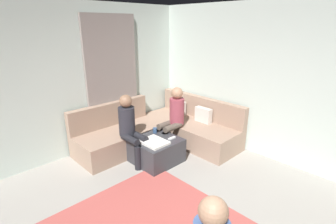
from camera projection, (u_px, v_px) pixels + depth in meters
name	position (u px, v px, depth m)	size (l,w,h in m)	color
wall_back	(297.00, 88.00, 4.11)	(6.00, 0.12, 2.70)	silver
wall_left	(40.00, 87.00, 4.17)	(0.12, 6.00, 2.70)	silver
curtain_panel	(113.00, 82.00, 4.99)	(0.06, 1.10, 2.50)	gray
sectional_couch	(161.00, 131.00, 5.17)	(2.10, 2.55, 0.87)	#9E7F6B
ottoman	(156.00, 150.00, 4.53)	(0.76, 0.76, 0.42)	#333338
folded_blanket	(154.00, 142.00, 4.31)	(0.44, 0.36, 0.04)	white
coffee_mug	(155.00, 130.00, 4.71)	(0.08, 0.08, 0.10)	#334C72
game_remote	(172.00, 138.00, 4.48)	(0.05, 0.15, 0.02)	white
person_on_couch_back	(173.00, 116.00, 4.89)	(0.30, 0.60, 1.20)	brown
person_on_couch_side	(130.00, 127.00, 4.39)	(0.60, 0.30, 1.20)	black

